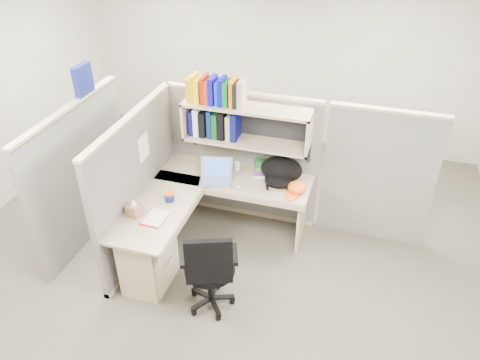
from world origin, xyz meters
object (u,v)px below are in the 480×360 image
(desk, at_px, (173,237))
(backpack, at_px, (280,172))
(laptop, at_px, (215,173))
(snack_canister, at_px, (169,197))
(task_chair, at_px, (210,281))

(desk, distance_m, backpack, 1.35)
(laptop, height_order, backpack, backpack)
(snack_canister, bearing_deg, task_chair, -43.55)
(laptop, relative_size, snack_canister, 3.42)
(laptop, xyz_separation_m, backpack, (0.68, 0.20, 0.01))
(laptop, bearing_deg, snack_canister, -139.47)
(snack_canister, bearing_deg, laptop, 53.48)
(backpack, relative_size, task_chair, 0.46)
(desk, height_order, laptop, laptop)
(desk, bearing_deg, backpack, 43.93)
(desk, xyz_separation_m, backpack, (0.92, 0.89, 0.43))
(laptop, relative_size, task_chair, 0.35)
(snack_canister, bearing_deg, backpack, 32.99)
(laptop, bearing_deg, desk, -122.22)
(snack_canister, relative_size, task_chair, 0.10)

